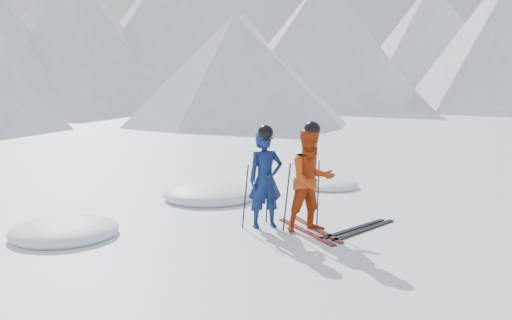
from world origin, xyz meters
TOP-DOWN VIEW (x-y plane):
  - ground at (0.00, 0.00)m, footprint 160.00×160.00m
  - mountain_range at (5.71, 35.31)m, footprint 106.15×62.94m
  - skier_blue at (-1.75, 0.29)m, footprint 0.67×0.56m
  - skier_red at (-1.33, -0.36)m, footprint 0.95×0.83m
  - pole_blue_left at (-2.05, 0.44)m, footprint 0.11×0.08m
  - pole_blue_right at (-1.50, 0.54)m, footprint 0.11×0.07m
  - pole_red_left at (-1.63, -0.11)m, footprint 0.11×0.09m
  - pole_red_right at (-1.03, -0.21)m, footprint 0.11×0.08m
  - ski_worn_left at (-1.45, -0.36)m, footprint 0.51×1.67m
  - ski_worn_right at (-1.21, -0.36)m, footprint 0.62×1.64m
  - ski_loose_a at (-0.74, -0.74)m, footprint 1.70×0.27m
  - ski_loose_b at (-0.64, -0.89)m, footprint 1.70×0.33m
  - snow_lumps at (-1.80, 2.33)m, footprint 7.67×2.73m

SIDE VIEW (x-z plane):
  - ground at x=0.00m, z-range 0.00..0.00m
  - snow_lumps at x=-1.80m, z-range -0.21..0.21m
  - ski_worn_left at x=-1.45m, z-range 0.00..0.03m
  - ski_worn_right at x=-1.21m, z-range 0.00..0.03m
  - ski_loose_a at x=-0.74m, z-range 0.00..0.03m
  - ski_loose_b at x=-0.64m, z-range 0.00..0.03m
  - pole_blue_right at x=-1.50m, z-range 0.00..1.06m
  - pole_blue_left at x=-2.05m, z-range 0.00..1.06m
  - pole_red_right at x=-1.03m, z-range 0.00..1.10m
  - pole_red_left at x=-1.63m, z-range 0.00..1.10m
  - skier_blue at x=-1.75m, z-range 0.00..1.58m
  - skier_red at x=-1.33m, z-range 0.00..1.66m
  - mountain_range at x=5.71m, z-range -1.04..14.49m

